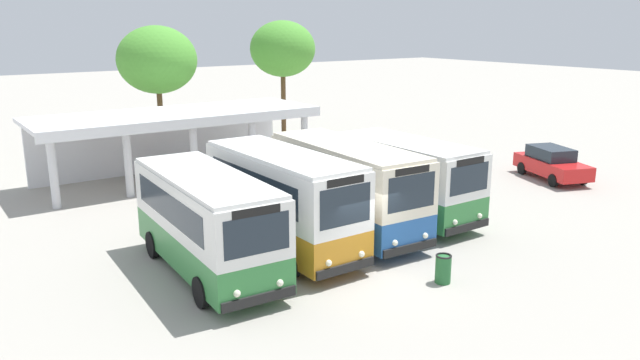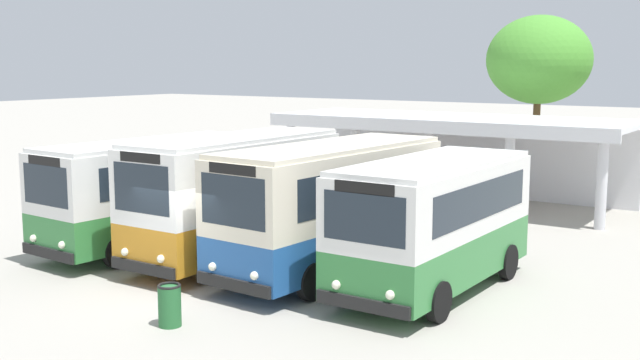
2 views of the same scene
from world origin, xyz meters
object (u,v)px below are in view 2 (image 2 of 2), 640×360
waiting_chair_fourth_seat (443,191)px  waiting_chair_fifth_seat (456,193)px  litter_bin_apron (170,305)px  city_bus_second_in_row (236,192)px  waiting_chair_end_by_column (403,188)px  waiting_chair_second_from_end (416,189)px  city_bus_fourth_amber (434,219)px  city_bus_nearest_orange (152,189)px  city_bus_middle_cream (331,203)px  waiting_chair_middle_seat (430,190)px

waiting_chair_fourth_seat → waiting_chair_fifth_seat: same height
waiting_chair_fifth_seat → litter_bin_apron: 16.14m
city_bus_second_in_row → waiting_chair_fourth_seat: city_bus_second_in_row is taller
waiting_chair_end_by_column → waiting_chair_fifth_seat: same height
waiting_chair_end_by_column → waiting_chair_second_from_end: 0.57m
waiting_chair_fourth_seat → city_bus_fourth_amber: bearing=-66.0°
city_bus_nearest_orange → city_bus_middle_cream: size_ratio=0.97×
city_bus_second_in_row → city_bus_fourth_amber: size_ratio=1.08×
waiting_chair_fifth_seat → city_bus_second_in_row: bearing=-98.8°
city_bus_fourth_amber → waiting_chair_middle_seat: size_ratio=7.73×
waiting_chair_fifth_seat → litter_bin_apron: size_ratio=0.96×
city_bus_middle_cream → waiting_chair_second_from_end: 11.14m
waiting_chair_end_by_column → waiting_chair_middle_seat: size_ratio=1.00×
city_bus_nearest_orange → city_bus_middle_cream: city_bus_middle_cream is taller
waiting_chair_second_from_end → litter_bin_apron: 16.29m
city_bus_second_in_row → waiting_chair_fourth_seat: (1.14, 11.05, -1.38)m
waiting_chair_fifth_seat → litter_bin_apron: litter_bin_apron is taller
city_bus_nearest_orange → litter_bin_apron: bearing=-41.2°
city_bus_nearest_orange → waiting_chair_fifth_seat: 12.30m
waiting_chair_fourth_seat → city_bus_middle_cream: bearing=-80.3°
waiting_chair_middle_seat → waiting_chair_fifth_seat: 1.14m
city_bus_nearest_orange → city_bus_second_in_row: (2.97, 0.32, 0.13)m
city_bus_middle_cream → waiting_chair_fifth_seat: (-1.26, 10.68, -1.34)m
city_bus_second_in_row → waiting_chair_fourth_seat: 11.19m
city_bus_middle_cream → city_bus_fourth_amber: city_bus_middle_cream is taller
waiting_chair_second_from_end → waiting_chair_middle_seat: 0.57m
city_bus_nearest_orange → city_bus_middle_cream: (5.94, 0.62, 0.09)m
waiting_chair_fourth_seat → city_bus_second_in_row: bearing=-95.9°
city_bus_middle_cream → city_bus_fourth_amber: bearing=-0.9°
city_bus_middle_cream → waiting_chair_middle_seat: 11.06m
city_bus_middle_cream → waiting_chair_second_from_end: bearing=105.6°
city_bus_nearest_orange → city_bus_fourth_amber: 8.93m
city_bus_fourth_amber → waiting_chair_fourth_seat: bearing=114.0°
waiting_chair_second_from_end → waiting_chair_fourth_seat: same height
litter_bin_apron → waiting_chair_fifth_seat: bearing=92.9°
city_bus_fourth_amber → waiting_chair_fifth_seat: bearing=111.5°
city_bus_nearest_orange → litter_bin_apron: city_bus_nearest_orange is taller
city_bus_fourth_amber → waiting_chair_fourth_seat: (-4.81, 10.80, -1.24)m
city_bus_nearest_orange → waiting_chair_fifth_seat: size_ratio=8.55×
city_bus_middle_cream → litter_bin_apron: bearing=-94.7°
waiting_chair_end_by_column → waiting_chair_second_from_end: bearing=-0.9°
waiting_chair_end_by_column → litter_bin_apron: size_ratio=0.96×
city_bus_fourth_amber → litter_bin_apron: city_bus_fourth_amber is taller
city_bus_nearest_orange → city_bus_fourth_amber: (8.91, 0.58, -0.01)m
city_bus_second_in_row → waiting_chair_second_from_end: size_ratio=8.35×
waiting_chair_fourth_seat → waiting_chair_fifth_seat: 0.57m
city_bus_middle_cream → waiting_chair_middle_seat: city_bus_middle_cream is taller
city_bus_nearest_orange → waiting_chair_middle_seat: (3.54, 11.34, -1.25)m
city_bus_fourth_amber → city_bus_middle_cream: bearing=179.1°
city_bus_second_in_row → waiting_chair_fifth_seat: (1.71, 10.98, -1.38)m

